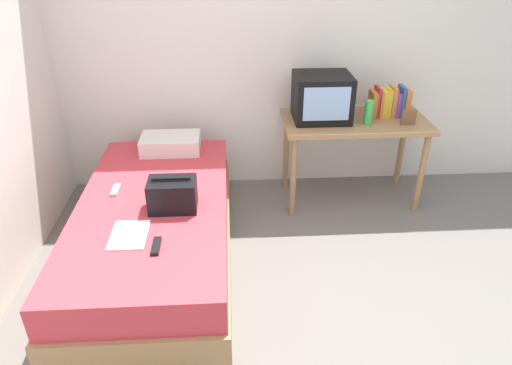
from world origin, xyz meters
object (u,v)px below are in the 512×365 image
object	(u,v)px
desk	(354,130)
book_row	(389,102)
tv	(322,97)
remote_silver	(115,190)
remote_dark	(156,246)
handbag	(173,194)
water_bottle	(369,113)
picture_frame	(409,117)
magazine	(129,235)
pillow	(171,144)
bed	(156,233)

from	to	relation	value
desk	book_row	size ratio (longest dim) A/B	3.79
tv	remote_silver	size ratio (longest dim) A/B	3.06
book_row	remote_dark	bearing A→B (deg)	-141.14
handbag	remote_silver	bearing A→B (deg)	150.28
water_bottle	picture_frame	bearing A→B (deg)	-5.50
picture_frame	magazine	world-z (taller)	picture_frame
remote_dark	water_bottle	bearing A→B (deg)	38.74
desk	remote_silver	xyz separation A→B (m)	(-1.80, -0.67, -0.12)
desk	picture_frame	xyz separation A→B (m)	(0.38, -0.14, 0.15)
pillow	desk	bearing A→B (deg)	1.29
book_row	bed	bearing A→B (deg)	-154.24
magazine	tv	bearing A→B (deg)	42.41
magazine	desk	bearing A→B (deg)	36.44
magazine	remote_silver	size ratio (longest dim) A/B	2.01
water_bottle	remote_dark	size ratio (longest dim) A/B	1.24
tv	remote_silver	world-z (taller)	tv
tv	water_bottle	size ratio (longest dim) A/B	2.28
tv	remote_dark	world-z (taller)	tv
bed	remote_dark	world-z (taller)	remote_dark
bed	book_row	distance (m)	2.10
bed	magazine	xyz separation A→B (m)	(-0.08, -0.38, 0.26)
bed	remote_dark	xyz separation A→B (m)	(0.09, -0.51, 0.27)
bed	remote_dark	distance (m)	0.59
handbag	water_bottle	bearing A→B (deg)	28.78
book_row	handbag	xyz separation A→B (m)	(-1.67, -0.98, -0.23)
remote_dark	desk	bearing A→B (deg)	42.53
water_bottle	magazine	xyz separation A→B (m)	(-1.68, -1.08, -0.31)
water_bottle	remote_dark	distance (m)	1.96
magazine	remote_dark	size ratio (longest dim) A/B	1.86
tv	pillow	world-z (taller)	tv
picture_frame	pillow	world-z (taller)	picture_frame
desk	tv	size ratio (longest dim) A/B	2.64
desk	handbag	distance (m)	1.65
book_row	pillow	bearing A→B (deg)	-176.72
book_row	remote_dark	xyz separation A→B (m)	(-1.72, -1.39, -0.32)
remote_silver	book_row	bearing A→B (deg)	19.50
tv	handbag	world-z (taller)	tv
desk	remote_silver	bearing A→B (deg)	-159.58
picture_frame	tv	bearing A→B (deg)	165.55
water_bottle	remote_silver	xyz separation A→B (m)	(-1.87, -0.56, -0.31)
water_bottle	picture_frame	xyz separation A→B (m)	(0.31, -0.03, -0.04)
water_bottle	remote_dark	bearing A→B (deg)	-141.26
tv	book_row	xyz separation A→B (m)	(0.56, 0.04, -0.07)
tv	pillow	xyz separation A→B (m)	(-1.21, -0.06, -0.34)
book_row	picture_frame	world-z (taller)	book_row
book_row	remote_dark	world-z (taller)	book_row
bed	book_row	world-z (taller)	book_row
pillow	remote_silver	size ratio (longest dim) A/B	3.21
magazine	handbag	bearing A→B (deg)	50.75
pillow	handbag	world-z (taller)	handbag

